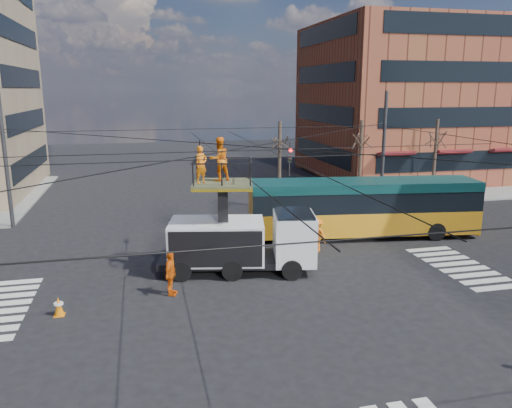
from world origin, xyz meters
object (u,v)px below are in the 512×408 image
object	(u,v)px
city_bus	(363,206)
flagger	(317,235)
traffic_cone	(59,306)
worker_ground	(171,274)
utility_truck	(241,229)

from	to	relation	value
city_bus	flagger	world-z (taller)	city_bus
traffic_cone	flagger	distance (m)	12.75
traffic_cone	worker_ground	world-z (taller)	worker_ground
traffic_cone	flagger	size ratio (longest dim) A/B	0.41
traffic_cone	flagger	bearing A→B (deg)	22.53
utility_truck	traffic_cone	xyz separation A→B (m)	(-7.46, -3.02, -1.65)
city_bus	utility_truck	bearing A→B (deg)	-145.96
utility_truck	city_bus	xyz separation A→B (m)	(7.75, 3.85, -0.28)
utility_truck	city_bus	distance (m)	8.66
city_bus	flagger	size ratio (longest dim) A/B	7.36
utility_truck	flagger	distance (m)	4.82
utility_truck	worker_ground	bearing A→B (deg)	-136.74
utility_truck	traffic_cone	bearing A→B (deg)	-146.53
city_bus	flagger	xyz separation A→B (m)	(-3.44, -1.99, -0.85)
city_bus	worker_ground	xyz separation A→B (m)	(-11.06, -5.91, -0.82)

